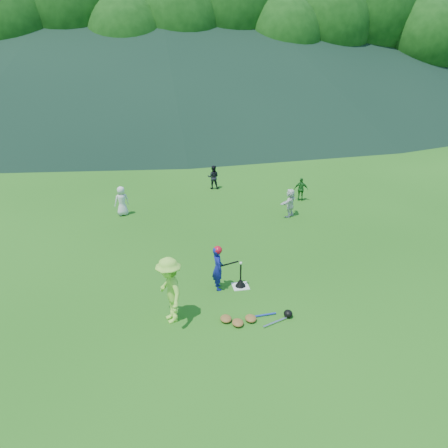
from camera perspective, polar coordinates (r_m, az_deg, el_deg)
name	(u,v)px	position (r m, az deg, el deg)	size (l,w,h in m)	color
ground	(240,287)	(12.37, 2.16, -8.16)	(120.00, 120.00, 0.00)	#1E5814
home_plate	(240,286)	(12.36, 2.16, -8.12)	(0.45, 0.45, 0.02)	silver
baseball	(241,263)	(12.01, 2.21, -5.12)	(0.08, 0.08, 0.08)	white
batter_child	(218,268)	(11.98, -0.81, -5.78)	(0.46, 0.30, 1.26)	navy
adult_coach	(169,290)	(10.61, -7.15, -8.58)	(1.09, 0.63, 1.68)	#99E343
fielder_a	(122,201)	(17.74, -13.21, 2.94)	(0.58, 0.38, 1.18)	silver
fielder_b	(213,177)	(20.67, -1.42, 6.14)	(0.55, 0.42, 1.12)	black
fielder_c	(301,189)	(19.29, 10.03, 4.48)	(0.60, 0.25, 1.02)	#1E6521
fielder_d	(290,203)	(17.35, 8.61, 2.77)	(1.05, 0.33, 1.13)	silver
batting_tee	(241,282)	(12.30, 2.17, -7.64)	(0.30, 0.30, 0.68)	black
batter_gear	(219,251)	(11.75, -0.71, -3.56)	(0.72, 0.29, 0.62)	red
equipment_pile	(251,319)	(10.94, 3.53, -12.23)	(1.80, 0.65, 0.19)	olive
outfield_fence	(169,117)	(38.88, -7.17, 13.70)	(70.07, 0.08, 1.33)	gray
tree_line	(163,24)	(44.36, -7.95, 24.41)	(70.04, 11.40, 14.82)	#382314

